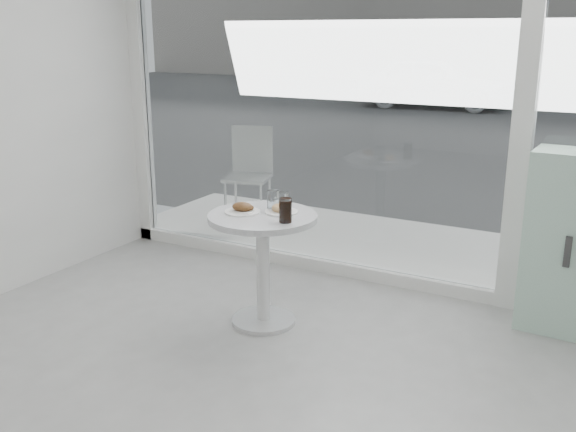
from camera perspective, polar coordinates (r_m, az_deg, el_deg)
The scene contains 12 objects.
storefront at distance 4.80m, azimuth 10.67°, elevation 13.32°, with size 5.00×0.14×3.00m.
main_table at distance 4.26m, azimuth -2.25°, elevation -2.69°, with size 0.72×0.72×0.77m.
patio_deck at distance 5.89m, azimuth 11.61°, elevation -3.02°, with size 5.60×1.60×0.05m, color beige.
street at distance 17.73m, azimuth 23.69°, elevation 8.50°, with size 40.00×24.00×0.00m, color #333333.
mint_cabinet at distance 4.54m, azimuth 23.85°, elevation -2.22°, with size 0.57×0.40×1.20m.
patio_chair at distance 6.40m, azimuth -3.41°, elevation 4.15°, with size 0.52×0.52×0.97m.
car_white at distance 17.43m, azimuth 12.73°, elevation 11.51°, with size 1.55×3.86×1.32m, color silver.
plate_fritter at distance 4.23m, azimuth -4.02°, elevation 0.65°, with size 0.24×0.24×0.07m.
plate_donut at distance 4.22m, azimuth -0.60°, elevation 0.56°, with size 0.22×0.22×0.05m.
water_tumbler_a at distance 4.29m, azimuth -1.31°, elevation 1.34°, with size 0.08×0.08×0.13m.
water_tumbler_b at distance 4.30m, azimuth -0.40°, elevation 1.29°, with size 0.07×0.07×0.12m.
cola_glass at distance 3.99m, azimuth -0.22°, elevation 0.47°, with size 0.08×0.08×0.16m.
Camera 1 is at (1.58, -1.55, 1.92)m, focal length 40.00 mm.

